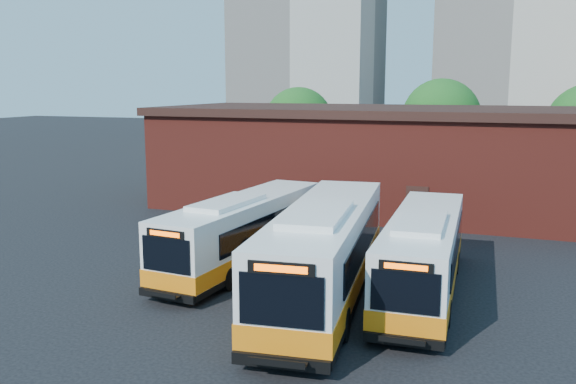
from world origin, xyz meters
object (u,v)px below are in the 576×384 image
(bus_mideast, at_px, (325,256))
(bus_east, at_px, (423,257))
(transit_worker, at_px, (324,333))
(bus_midwest, at_px, (244,234))

(bus_mideast, height_order, bus_east, bus_mideast)
(bus_mideast, xyz_separation_m, bus_east, (3.29, 1.81, -0.22))
(bus_mideast, height_order, transit_worker, bus_mideast)
(bus_midwest, height_order, transit_worker, bus_midwest)
(bus_mideast, relative_size, bus_east, 1.16)
(transit_worker, bearing_deg, bus_midwest, 59.74)
(bus_mideast, bearing_deg, bus_midwest, 141.54)
(bus_midwest, bearing_deg, bus_east, -2.16)
(bus_mideast, distance_m, transit_worker, 5.58)
(bus_midwest, xyz_separation_m, bus_mideast, (4.50, -2.84, 0.22))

